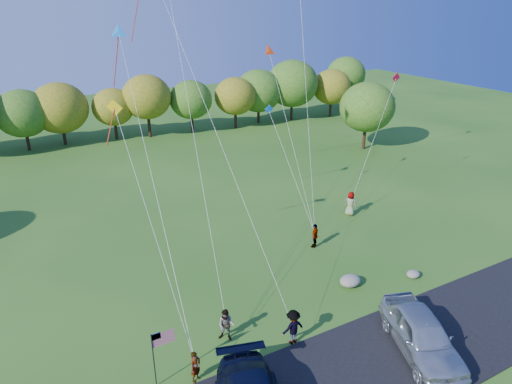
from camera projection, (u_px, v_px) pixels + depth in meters
ground at (287, 331)px, 23.20m from camera, size 140.00×140.00×0.00m
asphalt_lane at (336, 384)px, 19.95m from camera, size 44.00×6.00×0.06m
treeline at (102, 106)px, 50.36m from camera, size 77.67×27.71×8.41m
minivan_silver at (422, 335)px, 21.45m from camera, size 4.12×6.12×1.94m
flyer_a at (195, 367)px, 19.93m from camera, size 0.66×0.58×1.53m
flyer_b at (226, 325)px, 22.33m from camera, size 1.06×1.04×1.72m
flyer_c at (293, 327)px, 22.10m from camera, size 1.21×0.72×1.85m
flyer_d at (315, 235)px, 30.80m from camera, size 1.07×0.93×1.73m
flyer_e at (350, 204)px, 35.37m from camera, size 0.98×1.11×1.92m
flag_assembly at (160, 345)px, 19.25m from camera, size 1.03×0.67×2.79m
boulder_near at (350, 281)px, 26.78m from camera, size 1.32×1.03×0.66m
boulder_far at (413, 274)px, 27.62m from camera, size 0.85×0.71×0.45m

